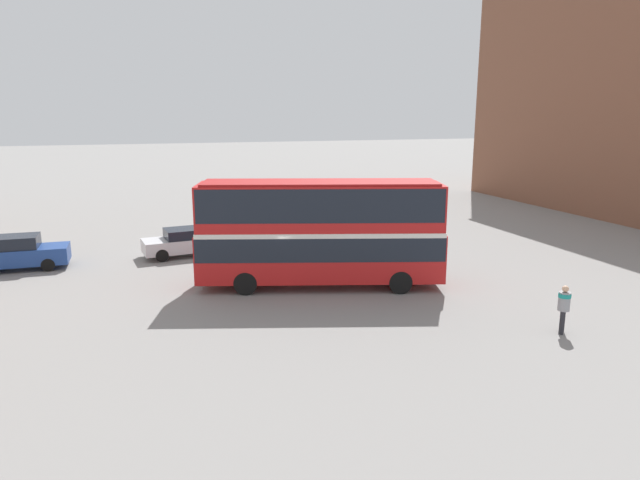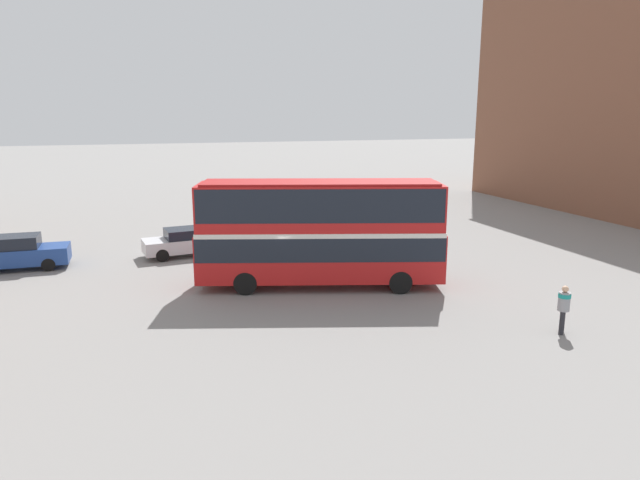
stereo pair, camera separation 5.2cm
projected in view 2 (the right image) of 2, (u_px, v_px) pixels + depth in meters
ground_plane at (300, 285)px, 25.03m from camera, size 240.00×240.00×0.00m
double_decker_bus at (320, 227)px, 24.32m from camera, size 10.69×5.40×4.60m
pedestrian_foreground at (564, 304)px, 19.37m from camera, size 0.59×0.59×1.70m
parked_car_kerb_near at (184, 242)px, 30.04m from camera, size 4.30×2.25×1.46m
parked_car_kerb_far at (16, 253)px, 27.37m from camera, size 4.66×1.83×1.66m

